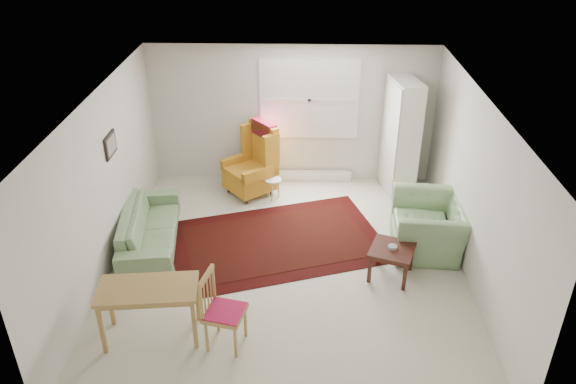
{
  "coord_description": "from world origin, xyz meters",
  "views": [
    {
      "loc": [
        0.2,
        -6.57,
        4.85
      ],
      "look_at": [
        0.0,
        0.3,
        1.05
      ],
      "focal_mm": 35.0,
      "sensor_mm": 36.0,
      "label": 1
    }
  ],
  "objects_px": {
    "desk_chair": "(225,311)",
    "wingback_chair": "(249,161)",
    "armchair": "(430,221)",
    "coffee_table": "(391,262)",
    "desk": "(151,312)",
    "sofa": "(149,221)",
    "stool": "(273,189)",
    "cabinet": "(401,137)"
  },
  "relations": [
    {
      "from": "sofa",
      "to": "coffee_table",
      "type": "height_order",
      "value": "sofa"
    },
    {
      "from": "desk",
      "to": "sofa",
      "type": "bearing_deg",
      "value": 104.53
    },
    {
      "from": "wingback_chair",
      "to": "cabinet",
      "type": "bearing_deg",
      "value": 54.68
    },
    {
      "from": "sofa",
      "to": "wingback_chair",
      "type": "height_order",
      "value": "wingback_chair"
    },
    {
      "from": "coffee_table",
      "to": "stool",
      "type": "relative_size",
      "value": 1.48
    },
    {
      "from": "wingback_chair",
      "to": "desk_chair",
      "type": "height_order",
      "value": "wingback_chair"
    },
    {
      "from": "desk",
      "to": "coffee_table",
      "type": "bearing_deg",
      "value": 22.68
    },
    {
      "from": "armchair",
      "to": "wingback_chair",
      "type": "distance_m",
      "value": 3.26
    },
    {
      "from": "armchair",
      "to": "desk",
      "type": "bearing_deg",
      "value": -58.14
    },
    {
      "from": "stool",
      "to": "cabinet",
      "type": "relative_size",
      "value": 0.19
    },
    {
      "from": "armchair",
      "to": "desk",
      "type": "distance_m",
      "value": 4.19
    },
    {
      "from": "armchair",
      "to": "coffee_table",
      "type": "xyz_separation_m",
      "value": [
        -0.65,
        -0.72,
        -0.24
      ]
    },
    {
      "from": "wingback_chair",
      "to": "desk",
      "type": "height_order",
      "value": "wingback_chair"
    },
    {
      "from": "desk_chair",
      "to": "sofa",
      "type": "bearing_deg",
      "value": 47.32
    },
    {
      "from": "armchair",
      "to": "desk",
      "type": "height_order",
      "value": "armchair"
    },
    {
      "from": "coffee_table",
      "to": "desk_chair",
      "type": "height_order",
      "value": "desk_chair"
    },
    {
      "from": "sofa",
      "to": "cabinet",
      "type": "bearing_deg",
      "value": -73.37
    },
    {
      "from": "stool",
      "to": "wingback_chair",
      "type": "bearing_deg",
      "value": 156.47
    },
    {
      "from": "armchair",
      "to": "desk_chair",
      "type": "distance_m",
      "value": 3.48
    },
    {
      "from": "coffee_table",
      "to": "stool",
      "type": "height_order",
      "value": "coffee_table"
    },
    {
      "from": "stool",
      "to": "desk",
      "type": "xyz_separation_m",
      "value": [
        -1.28,
        -3.42,
        0.17
      ]
    },
    {
      "from": "desk_chair",
      "to": "wingback_chair",
      "type": "bearing_deg",
      "value": 14.0
    },
    {
      "from": "desk_chair",
      "to": "armchair",
      "type": "bearing_deg",
      "value": -39.66
    },
    {
      "from": "cabinet",
      "to": "desk_chair",
      "type": "height_order",
      "value": "cabinet"
    },
    {
      "from": "stool",
      "to": "coffee_table",
      "type": "bearing_deg",
      "value": -50.81
    },
    {
      "from": "desk",
      "to": "desk_chair",
      "type": "xyz_separation_m",
      "value": [
        0.91,
        -0.12,
        0.13
      ]
    },
    {
      "from": "wingback_chair",
      "to": "sofa",
      "type": "bearing_deg",
      "value": -80.28
    },
    {
      "from": "sofa",
      "to": "desk_chair",
      "type": "xyz_separation_m",
      "value": [
        1.42,
        -2.1,
        0.1
      ]
    },
    {
      "from": "desk",
      "to": "desk_chair",
      "type": "height_order",
      "value": "desk_chair"
    },
    {
      "from": "armchair",
      "to": "desk",
      "type": "relative_size",
      "value": 1.05
    },
    {
      "from": "stool",
      "to": "desk_chair",
      "type": "relative_size",
      "value": 0.39
    },
    {
      "from": "wingback_chair",
      "to": "stool",
      "type": "distance_m",
      "value": 0.64
    },
    {
      "from": "sofa",
      "to": "stool",
      "type": "height_order",
      "value": "sofa"
    },
    {
      "from": "sofa",
      "to": "stool",
      "type": "xyz_separation_m",
      "value": [
        1.79,
        1.43,
        -0.2
      ]
    },
    {
      "from": "wingback_chair",
      "to": "desk",
      "type": "xyz_separation_m",
      "value": [
        -0.86,
        -3.6,
        -0.28
      ]
    },
    {
      "from": "armchair",
      "to": "coffee_table",
      "type": "bearing_deg",
      "value": -38.82
    },
    {
      "from": "cabinet",
      "to": "desk_chair",
      "type": "distance_m",
      "value": 4.72
    },
    {
      "from": "desk_chair",
      "to": "stool",
      "type": "bearing_deg",
      "value": 7.21
    },
    {
      "from": "stool",
      "to": "desk",
      "type": "height_order",
      "value": "desk"
    },
    {
      "from": "wingback_chair",
      "to": "stool",
      "type": "bearing_deg",
      "value": 26.53
    },
    {
      "from": "coffee_table",
      "to": "desk",
      "type": "xyz_separation_m",
      "value": [
        -3.03,
        -1.27,
        0.13
      ]
    },
    {
      "from": "wingback_chair",
      "to": "cabinet",
      "type": "distance_m",
      "value": 2.64
    }
  ]
}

